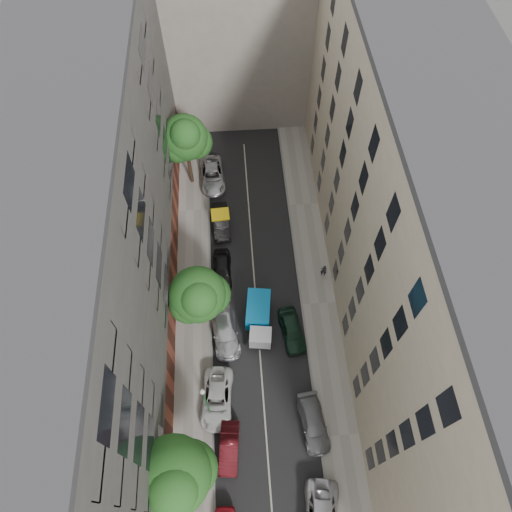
{
  "coord_description": "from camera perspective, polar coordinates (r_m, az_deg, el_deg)",
  "views": [
    {
      "loc": [
        -1.2,
        -16.88,
        36.48
      ],
      "look_at": [
        0.08,
        1.66,
        6.0
      ],
      "focal_mm": 32.0,
      "sensor_mm": 36.0,
      "label": 1
    }
  ],
  "objects": [
    {
      "name": "tree_near",
      "position": [
        31.13,
        -10.14,
        -25.59
      ],
      "size": [
        5.11,
        4.81,
        8.52
      ],
      "color": "#382619",
      "rests_on": "sidewalk_left"
    },
    {
      "name": "tree_far",
      "position": [
        44.06,
        -8.77,
        14.18
      ],
      "size": [
        4.74,
        4.38,
        8.58
      ],
      "color": "#382619",
      "rests_on": "sidewalk_left"
    },
    {
      "name": "car_left_3",
      "position": [
        38.66,
        -3.92,
        -9.22
      ],
      "size": [
        2.71,
        5.37,
        1.5
      ],
      "primitive_type": "imported",
      "rotation": [
        0.0,
        0.0,
        0.12
      ],
      "color": "#B9BABF",
      "rests_on": "ground"
    },
    {
      "name": "car_right_2",
      "position": [
        38.71,
        4.51,
        -9.24
      ],
      "size": [
        2.29,
        4.46,
        1.45
      ],
      "primitive_type": "imported",
      "rotation": [
        0.0,
        0.0,
        0.14
      ],
      "color": "black",
      "rests_on": "ground"
    },
    {
      "name": "tree_mid",
      "position": [
        35.29,
        -7.16,
        -5.04
      ],
      "size": [
        4.81,
        4.46,
        7.43
      ],
      "color": "#382619",
      "rests_on": "sidewalk_left"
    },
    {
      "name": "sidewalk_left",
      "position": [
        40.36,
        -7.82,
        -6.87
      ],
      "size": [
        3.0,
        44.0,
        0.15
      ],
      "primitive_type": "cube",
      "color": "gray",
      "rests_on": "ground"
    },
    {
      "name": "car_left_5",
      "position": [
        44.17,
        -4.4,
        4.33
      ],
      "size": [
        1.8,
        4.47,
        1.44
      ],
      "primitive_type": "imported",
      "rotation": [
        0.0,
        0.0,
        0.06
      ],
      "color": "black",
      "rests_on": "ground"
    },
    {
      "name": "pedestrian",
      "position": [
        41.33,
        8.46,
        -1.8
      ],
      "size": [
        0.62,
        0.48,
        1.52
      ],
      "primitive_type": "imported",
      "rotation": [
        0.0,
        0.0,
        2.92
      ],
      "color": "black",
      "rests_on": "sidewalk_right"
    },
    {
      "name": "car_left_4",
      "position": [
        41.32,
        -4.26,
        -1.62
      ],
      "size": [
        1.67,
        4.14,
        1.41
      ],
      "primitive_type": "imported",
      "rotation": [
        0.0,
        0.0,
        -0.0
      ],
      "color": "black",
      "rests_on": "ground"
    },
    {
      "name": "building_endcap",
      "position": [
        52.64,
        -2.32,
        27.11
      ],
      "size": [
        18.0,
        12.0,
        18.0
      ],
      "primitive_type": "cube",
      "color": "gray",
      "rests_on": "ground"
    },
    {
      "name": "lamp_post",
      "position": [
        33.71,
        -6.35,
        -17.44
      ],
      "size": [
        0.36,
        0.36,
        6.09
      ],
      "color": "#1B612B",
      "rests_on": "sidewalk_left"
    },
    {
      "name": "car_right_1",
      "position": [
        36.76,
        7.2,
        -20.08
      ],
      "size": [
        2.34,
        4.7,
        1.31
      ],
      "primitive_type": "imported",
      "rotation": [
        0.0,
        0.0,
        0.11
      ],
      "color": "slate",
      "rests_on": "ground"
    },
    {
      "name": "sidewalk_right",
      "position": [
        40.68,
        7.84,
        -5.9
      ],
      "size": [
        3.0,
        44.0,
        0.15
      ],
      "primitive_type": "cube",
      "color": "gray",
      "rests_on": "ground"
    },
    {
      "name": "tarp_truck",
      "position": [
        38.49,
        0.36,
        -7.76
      ],
      "size": [
        2.46,
        4.98,
        2.2
      ],
      "rotation": [
        0.0,
        0.0,
        -0.13
      ],
      "color": "black",
      "rests_on": "ground"
    },
    {
      "name": "ground",
      "position": [
        40.21,
        0.05,
        -6.49
      ],
      "size": [
        120.0,
        120.0,
        0.0
      ],
      "primitive_type": "plane",
      "color": "#4C4C49",
      "rests_on": "ground"
    },
    {
      "name": "car_left_2",
      "position": [
        36.99,
        -4.9,
        -17.36
      ],
      "size": [
        2.74,
        5.19,
        1.39
      ],
      "primitive_type": "imported",
      "rotation": [
        0.0,
        0.0,
        -0.09
      ],
      "color": "silver",
      "rests_on": "ground"
    },
    {
      "name": "road_surface",
      "position": [
        40.2,
        0.05,
        -6.48
      ],
      "size": [
        8.0,
        44.0,
        0.02
      ],
      "primitive_type": "cube",
      "color": "black",
      "rests_on": "ground"
    },
    {
      "name": "building_left",
      "position": [
        32.89,
        -19.42,
        0.03
      ],
      "size": [
        8.0,
        44.0,
        20.0
      ],
      "primitive_type": "cube",
      "color": "#454341",
      "rests_on": "ground"
    },
    {
      "name": "car_left_1",
      "position": [
        36.29,
        -3.38,
        -22.84
      ],
      "size": [
        1.71,
        3.97,
        1.27
      ],
      "primitive_type": "imported",
      "rotation": [
        0.0,
        0.0,
        -0.09
      ],
      "color": "#4D0F15",
      "rests_on": "ground"
    },
    {
      "name": "building_right",
      "position": [
        33.69,
        19.09,
        2.23
      ],
      "size": [
        8.0,
        44.0,
        20.0
      ],
      "primitive_type": "cube",
      "color": "#C1AE96",
      "rests_on": "ground"
    },
    {
      "name": "car_left_6",
      "position": [
        47.91,
        -5.5,
        10.04
      ],
      "size": [
        2.76,
        5.41,
        1.46
      ],
      "primitive_type": "imported",
      "rotation": [
        0.0,
        0.0,
        0.06
      ],
      "color": "#B7B7BC",
      "rests_on": "ground"
    }
  ]
}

